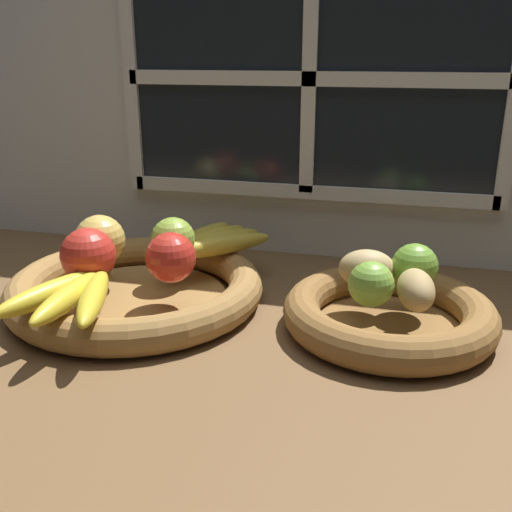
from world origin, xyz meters
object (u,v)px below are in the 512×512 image
at_px(apple_red_right, 171,257).
at_px(banana_bunch_back, 209,242).
at_px(apple_red_front, 88,255).
at_px(potato_oblong, 367,268).
at_px(apple_golden_left, 100,240).
at_px(banana_bunch_front, 73,294).
at_px(fruit_bowl_right, 389,314).
at_px(apple_green_back, 173,239).
at_px(fruit_bowl_left, 136,288).
at_px(lime_near, 371,284).
at_px(lime_far, 415,266).
at_px(potato_small, 416,290).

distance_m(apple_red_right, banana_bunch_back, 0.14).
height_order(apple_red_front, potato_oblong, apple_red_front).
bearing_deg(apple_golden_left, apple_red_front, -74.34).
height_order(apple_red_right, banana_bunch_front, apple_red_right).
bearing_deg(fruit_bowl_right, banana_bunch_back, 158.41).
xyz_separation_m(apple_green_back, banana_bunch_back, (0.04, 0.05, -0.02)).
relative_size(fruit_bowl_left, fruit_bowl_right, 1.32).
distance_m(fruit_bowl_right, banana_bunch_back, 0.31).
distance_m(fruit_bowl_right, lime_near, 0.07).
relative_size(fruit_bowl_left, lime_near, 6.45).
relative_size(fruit_bowl_right, lime_near, 4.87).
height_order(lime_near, lime_far, lime_far).
xyz_separation_m(apple_golden_left, apple_green_back, (0.10, 0.04, -0.00)).
distance_m(fruit_bowl_left, lime_far, 0.40).
distance_m(apple_red_front, apple_green_back, 0.14).
relative_size(banana_bunch_back, lime_near, 3.32).
distance_m(fruit_bowl_left, banana_bunch_front, 0.14).
xyz_separation_m(fruit_bowl_right, potato_oblong, (-0.03, 0.03, 0.05)).
bearing_deg(banana_bunch_front, banana_bunch_back, 67.84).
height_order(fruit_bowl_right, banana_bunch_front, banana_bunch_front).
relative_size(apple_red_front, apple_golden_left, 1.01).
distance_m(fruit_bowl_left, apple_golden_left, 0.09).
bearing_deg(apple_golden_left, potato_small, -6.17).
height_order(fruit_bowl_right, potato_small, potato_small).
distance_m(fruit_bowl_left, potato_small, 0.40).
relative_size(apple_green_back, banana_bunch_back, 0.35).
relative_size(fruit_bowl_right, potato_oblong, 3.71).
height_order(potato_oblong, potato_small, potato_oblong).
distance_m(fruit_bowl_right, banana_bunch_front, 0.41).
distance_m(banana_bunch_back, potato_small, 0.35).
height_order(banana_bunch_front, lime_far, lime_far).
distance_m(fruit_bowl_left, potato_oblong, 0.34).
height_order(fruit_bowl_right, banana_bunch_back, banana_bunch_back).
bearing_deg(banana_bunch_front, lime_far, 21.48).
bearing_deg(apple_red_front, apple_golden_left, 105.66).
distance_m(apple_green_back, potato_oblong, 0.30).
bearing_deg(apple_green_back, potato_small, -14.15).
bearing_deg(lime_near, potato_small, 6.67).
xyz_separation_m(apple_green_back, lime_near, (0.30, -0.10, -0.00)).
relative_size(fruit_bowl_left, apple_red_right, 5.30).
relative_size(apple_green_back, lime_far, 1.09).
relative_size(apple_golden_left, lime_far, 1.21).
distance_m(banana_bunch_front, lime_far, 0.45).
distance_m(fruit_bowl_left, apple_green_back, 0.09).
xyz_separation_m(fruit_bowl_left, potato_oblong, (0.33, 0.03, 0.05)).
bearing_deg(apple_green_back, apple_red_front, -127.00).
height_order(apple_green_back, lime_near, apple_green_back).
xyz_separation_m(fruit_bowl_right, banana_bunch_back, (-0.29, 0.11, 0.04)).
bearing_deg(apple_red_right, banana_bunch_back, 86.26).
relative_size(fruit_bowl_left, banana_bunch_back, 1.94).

